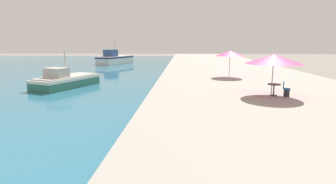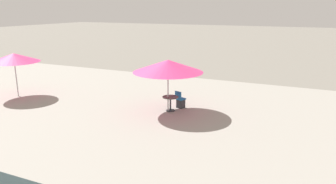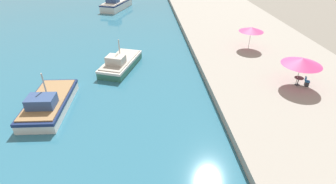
{
  "view_description": "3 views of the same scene",
  "coord_description": "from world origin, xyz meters",
  "px_view_note": "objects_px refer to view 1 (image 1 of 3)",
  "views": [
    {
      "loc": [
        2.25,
        2.48,
        4.05
      ],
      "look_at": [
        1.5,
        15.71,
        1.55
      ],
      "focal_mm": 28.0,
      "sensor_mm": 36.0,
      "label": 1
    },
    {
      "loc": [
        -6.33,
        12.61,
        5.83
      ],
      "look_at": [
        7.9,
        19.19,
        1.75
      ],
      "focal_mm": 35.0,
      "sensor_mm": 36.0,
      "label": 2
    },
    {
      "loc": [
        -5.78,
        -0.5,
        12.64
      ],
      "look_at": [
        -4.0,
        18.0,
        1.35
      ],
      "focal_mm": 28.0,
      "sensor_mm": 36.0,
      "label": 3
    }
  ],
  "objects_px": {
    "fishing_boat_far": "(115,59)",
    "cafe_umbrella_pink": "(274,59)",
    "cafe_table": "(274,87)",
    "fishing_boat_mid": "(66,80)",
    "cafe_chair_left": "(286,91)",
    "cafe_umbrella_white": "(230,53)"
  },
  "relations": [
    {
      "from": "cafe_chair_left",
      "to": "fishing_boat_far",
      "type": "bearing_deg",
      "value": -128.46
    },
    {
      "from": "fishing_boat_mid",
      "to": "cafe_umbrella_pink",
      "type": "bearing_deg",
      "value": -1.31
    },
    {
      "from": "fishing_boat_far",
      "to": "cafe_table",
      "type": "height_order",
      "value": "fishing_boat_far"
    },
    {
      "from": "fishing_boat_mid",
      "to": "fishing_boat_far",
      "type": "bearing_deg",
      "value": 115.11
    },
    {
      "from": "fishing_boat_far",
      "to": "cafe_umbrella_white",
      "type": "height_order",
      "value": "fishing_boat_far"
    },
    {
      "from": "fishing_boat_mid",
      "to": "cafe_umbrella_white",
      "type": "distance_m",
      "value": 15.68
    },
    {
      "from": "cafe_umbrella_pink",
      "to": "cafe_table",
      "type": "relative_size",
      "value": 4.31
    },
    {
      "from": "fishing_boat_far",
      "to": "cafe_chair_left",
      "type": "distance_m",
      "value": 38.59
    },
    {
      "from": "cafe_umbrella_pink",
      "to": "cafe_table",
      "type": "distance_m",
      "value": 1.78
    },
    {
      "from": "fishing_boat_far",
      "to": "cafe_umbrella_white",
      "type": "relative_size",
      "value": 3.02
    },
    {
      "from": "fishing_boat_mid",
      "to": "cafe_umbrella_pink",
      "type": "height_order",
      "value": "cafe_umbrella_pink"
    },
    {
      "from": "fishing_boat_far",
      "to": "cafe_umbrella_pink",
      "type": "relative_size",
      "value": 2.51
    },
    {
      "from": "fishing_boat_mid",
      "to": "fishing_boat_far",
      "type": "relative_size",
      "value": 0.79
    },
    {
      "from": "cafe_umbrella_pink",
      "to": "cafe_chair_left",
      "type": "distance_m",
      "value": 2.16
    },
    {
      "from": "cafe_chair_left",
      "to": "cafe_table",
      "type": "bearing_deg",
      "value": -90.0
    },
    {
      "from": "cafe_table",
      "to": "cafe_umbrella_pink",
      "type": "bearing_deg",
      "value": 145.58
    },
    {
      "from": "cafe_umbrella_white",
      "to": "cafe_table",
      "type": "bearing_deg",
      "value": -82.65
    },
    {
      "from": "cafe_umbrella_white",
      "to": "cafe_table",
      "type": "distance_m",
      "value": 9.52
    },
    {
      "from": "cafe_umbrella_pink",
      "to": "cafe_umbrella_white",
      "type": "relative_size",
      "value": 1.21
    },
    {
      "from": "cafe_table",
      "to": "fishing_boat_mid",
      "type": "bearing_deg",
      "value": 158.47
    },
    {
      "from": "fishing_boat_mid",
      "to": "cafe_chair_left",
      "type": "relative_size",
      "value": 7.48
    },
    {
      "from": "fishing_boat_mid",
      "to": "fishing_boat_far",
      "type": "xyz_separation_m",
      "value": [
        -2.32,
        26.58,
        0.31
      ]
    }
  ]
}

